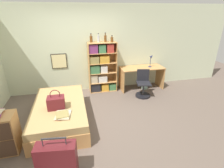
% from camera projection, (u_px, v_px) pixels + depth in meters
% --- Properties ---
extents(ground_plane, '(14.00, 14.00, 0.00)m').
position_uv_depth(ground_plane, '(87.00, 118.00, 4.19)').
color(ground_plane, '#66564C').
extents(wall_back, '(10.00, 0.09, 2.60)m').
position_uv_depth(wall_back, '(79.00, 50.00, 5.25)').
color(wall_back, beige).
rests_on(wall_back, ground_plane).
extents(bed, '(1.15, 1.98, 0.47)m').
position_uv_depth(bed, '(60.00, 113.00, 3.99)').
color(bed, tan).
rests_on(bed, ground_plane).
extents(handbag, '(0.35, 0.26, 0.42)m').
position_uv_depth(handbag, '(56.00, 102.00, 3.67)').
color(handbag, maroon).
rests_on(handbag, bed).
extents(book_stack_on_bed, '(0.34, 0.39, 0.06)m').
position_uv_depth(book_stack_on_bed, '(63.00, 115.00, 3.43)').
color(book_stack_on_bed, '#B2382D').
rests_on(book_stack_on_bed, bed).
extents(suitcase, '(0.62, 0.31, 0.72)m').
position_uv_depth(suitcase, '(57.00, 160.00, 2.64)').
color(suitcase, '#5B191E').
rests_on(suitcase, ground_plane).
extents(bookcase, '(0.85, 0.36, 1.54)m').
position_uv_depth(bookcase, '(101.00, 68.00, 5.38)').
color(bookcase, tan).
rests_on(bookcase, ground_plane).
extents(bottle_green, '(0.08, 0.08, 0.26)m').
position_uv_depth(bottle_green, '(91.00, 39.00, 5.03)').
color(bottle_green, brown).
rests_on(bottle_green, bookcase).
extents(bottle_brown, '(0.07, 0.07, 0.25)m').
position_uv_depth(bottle_brown, '(98.00, 39.00, 5.06)').
color(bottle_brown, '#B7BCC1').
rests_on(bottle_brown, bookcase).
extents(bottle_clear, '(0.07, 0.07, 0.27)m').
position_uv_depth(bottle_clear, '(105.00, 38.00, 5.10)').
color(bottle_clear, brown).
rests_on(bottle_clear, bookcase).
extents(bottle_blue, '(0.08, 0.08, 0.19)m').
position_uv_depth(bottle_blue, '(112.00, 39.00, 5.10)').
color(bottle_blue, brown).
rests_on(bottle_blue, bookcase).
extents(desk, '(1.38, 0.60, 0.72)m').
position_uv_depth(desk, '(141.00, 73.00, 5.64)').
color(desk, tan).
rests_on(desk, ground_plane).
extents(desk_lamp, '(0.15, 0.10, 0.41)m').
position_uv_depth(desk_lamp, '(151.00, 58.00, 5.50)').
color(desk_lamp, navy).
rests_on(desk_lamp, desk).
extents(desk_chair, '(0.48, 0.48, 0.79)m').
position_uv_depth(desk_chair, '(143.00, 88.00, 5.22)').
color(desk_chair, black).
rests_on(desk_chair, ground_plane).
extents(waste_bin, '(0.21, 0.21, 0.26)m').
position_uv_depth(waste_bin, '(145.00, 85.00, 5.76)').
color(waste_bin, '#99C1B2').
rests_on(waste_bin, ground_plane).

